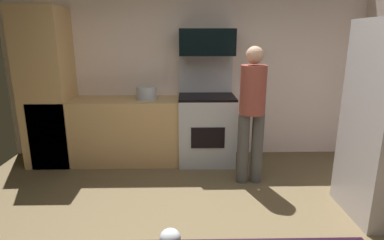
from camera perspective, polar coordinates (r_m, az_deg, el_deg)
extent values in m
cube|color=silver|center=(4.61, -0.73, 9.58)|extent=(5.20, 0.12, 2.60)
cube|color=tan|center=(4.50, -12.19, -1.92)|extent=(2.40, 0.60, 0.90)
cube|color=tan|center=(4.67, -24.78, 5.20)|extent=(0.60, 0.60, 2.10)
cube|color=silver|center=(4.41, 2.62, -1.83)|extent=(0.76, 0.64, 0.92)
cube|color=black|center=(4.29, 2.69, 4.25)|extent=(0.76, 0.64, 0.03)
cube|color=silver|center=(4.54, 2.49, 8.44)|extent=(0.76, 0.06, 0.53)
cube|color=black|center=(4.10, 2.91, -3.28)|extent=(0.44, 0.01, 0.28)
cube|color=black|center=(4.32, 2.72, 13.97)|extent=(0.74, 0.38, 0.35)
cylinder|color=#4C4C4C|center=(3.83, 9.26, -5.13)|extent=(0.14, 0.14, 0.86)
cylinder|color=#4C4C4C|center=(3.86, 11.75, -5.08)|extent=(0.14, 0.14, 0.86)
cylinder|color=brown|center=(3.66, 11.03, 5.40)|extent=(0.30, 0.30, 0.56)
sphere|color=tan|center=(3.62, 11.34, 11.51)|extent=(0.20, 0.20, 0.20)
ellipsoid|color=silver|center=(1.22, -3.99, -20.60)|extent=(0.08, 0.08, 0.07)
cylinder|color=#B1BCC8|center=(4.33, -8.26, 4.89)|extent=(0.28, 0.28, 0.17)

